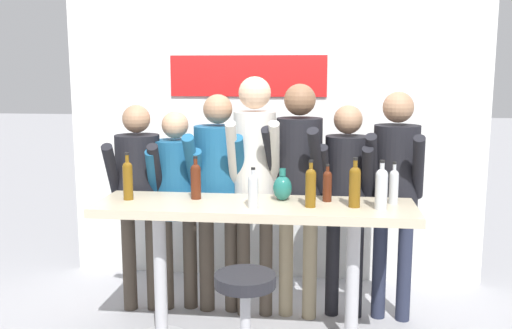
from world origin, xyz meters
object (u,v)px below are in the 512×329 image
Objects in this scene: wine_bottle_5 at (311,186)px; wine_bottle_6 at (327,184)px; person_far_right at (395,180)px; wine_bottle_0 at (128,178)px; person_center_left at (218,180)px; wine_bottle_1 at (381,187)px; bar_stool at (245,318)px; decorative_vase at (282,187)px; person_far_left at (138,185)px; wine_bottle_4 at (355,185)px; tasting_table at (254,228)px; person_center_right at (299,174)px; person_center at (255,167)px; wine_bottle_2 at (394,185)px; person_left at (176,189)px; person_right at (346,188)px; wine_bottle_3 at (253,189)px; wine_bottle_7 at (196,179)px.

wine_bottle_5 is 0.21m from wine_bottle_6.
wine_bottle_0 is (-1.86, -0.53, 0.07)m from person_far_right.
wine_bottle_1 is (1.17, -0.61, 0.10)m from person_center_left.
bar_stool is 1.00m from decorative_vase.
person_far_left reaches higher than wine_bottle_4.
tasting_table is 0.64m from person_center_right.
person_center reaches higher than tasting_table.
wine_bottle_1 is at bearing 36.79° from bar_stool.
person_center reaches higher than person_far_right.
person_far_left is at bearing 168.19° from wine_bottle_2.
wine_bottle_4 is (1.53, -0.04, 0.00)m from wine_bottle_0.
bar_stool is at bearing -57.43° from person_far_left.
wine_bottle_0 is at bearing -147.20° from person_center_right.
person_center reaches higher than person_left.
bar_stool is 1.19m from wine_bottle_1.
person_right reaches higher than wine_bottle_0.
person_center reaches higher than wine_bottle_0.
wine_bottle_5 is (0.35, 0.60, 0.65)m from bar_stool.
person_far_right reaches higher than wine_bottle_1.
person_center_right is at bearing -7.73° from person_far_left.
person_far_left is 1.46m from wine_bottle_5.
decorative_vase is at bearing -38.18° from person_left.
person_center_left is 6.48× the size of wine_bottle_3.
wine_bottle_4 is at bearing 165.99° from wine_bottle_1.
wine_bottle_7 is (-0.90, -0.03, 0.02)m from wine_bottle_6.
person_far_left is 0.94× the size of person_far_right.
decorative_vase is at bearing 163.75° from wine_bottle_1.
wine_bottle_6 is at bearing -51.45° from person_center_right.
wine_bottle_3 is 0.30m from decorative_vase.
person_right is at bearing 41.61° from tasting_table.
person_center_right is 0.39m from decorative_vase.
person_right is (1.31, 0.00, 0.04)m from person_left.
person_center_left is (-0.35, 0.55, 0.22)m from tasting_table.
person_center_right is (0.27, 0.50, 0.28)m from tasting_table.
person_center_right is at bearing -6.98° from person_center_left.
wine_bottle_6 reaches higher than tasting_table.
person_center_left is 0.47m from wine_bottle_7.
wine_bottle_0 is 1.54m from wine_bottle_4.
person_left is 4.85× the size of wine_bottle_4.
bar_stool is 1.65m from person_far_right.
person_far_left is 1.00× the size of person_right.
person_far_right is 1.94m from wine_bottle_0.
wine_bottle_4 reaches higher than wine_bottle_6.
wine_bottle_4 is (-0.17, 0.04, 0.00)m from wine_bottle_1.
person_far_right is 0.66m from wine_bottle_4.
wine_bottle_2 is at bearing -22.12° from person_center_right.
person_center_left reaches higher than wine_bottle_7.
person_far_left is at bearing 162.62° from wine_bottle_1.
wine_bottle_7 is at bearing 153.75° from wine_bottle_3.
wine_bottle_2 is 1.07× the size of wine_bottle_3.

